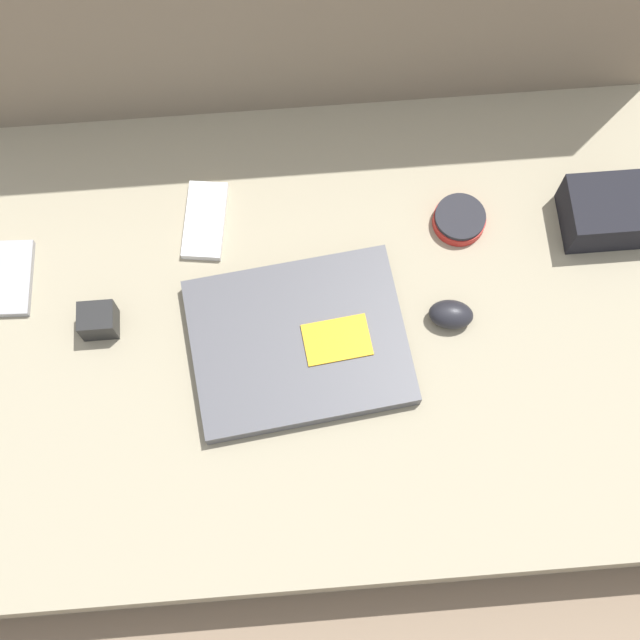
{
  "coord_description": "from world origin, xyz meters",
  "views": [
    {
      "loc": [
        -0.03,
        -0.4,
        1.32
      ],
      "look_at": [
        0.0,
        0.0,
        0.16
      ],
      "focal_mm": 50.0,
      "sensor_mm": 36.0,
      "label": 1
    }
  ],
  "objects_px": {
    "computer_mouse": "(451,314)",
    "speaker_puck": "(459,219)",
    "laptop": "(299,342)",
    "charger_brick": "(98,321)",
    "camera_pouch": "(610,212)",
    "phone_black": "(8,278)",
    "phone_silver": "(205,220)"
  },
  "relations": [
    {
      "from": "computer_mouse",
      "to": "charger_brick",
      "type": "xyz_separation_m",
      "value": [
        -0.49,
        0.03,
        0.01
      ]
    },
    {
      "from": "laptop",
      "to": "charger_brick",
      "type": "bearing_deg",
      "value": 163.17
    },
    {
      "from": "laptop",
      "to": "speaker_puck",
      "type": "relative_size",
      "value": 4.15
    },
    {
      "from": "phone_silver",
      "to": "phone_black",
      "type": "height_order",
      "value": "same"
    },
    {
      "from": "charger_brick",
      "to": "camera_pouch",
      "type": "bearing_deg",
      "value": 8.09
    },
    {
      "from": "computer_mouse",
      "to": "speaker_puck",
      "type": "distance_m",
      "value": 0.15
    },
    {
      "from": "speaker_puck",
      "to": "charger_brick",
      "type": "height_order",
      "value": "charger_brick"
    },
    {
      "from": "camera_pouch",
      "to": "charger_brick",
      "type": "bearing_deg",
      "value": -171.91
    },
    {
      "from": "computer_mouse",
      "to": "camera_pouch",
      "type": "relative_size",
      "value": 0.53
    },
    {
      "from": "phone_black",
      "to": "phone_silver",
      "type": "bearing_deg",
      "value": 16.22
    },
    {
      "from": "laptop",
      "to": "phone_black",
      "type": "xyz_separation_m",
      "value": [
        -0.41,
        0.13,
        -0.01
      ]
    },
    {
      "from": "speaker_puck",
      "to": "camera_pouch",
      "type": "xyz_separation_m",
      "value": [
        0.21,
        -0.01,
        0.02
      ]
    },
    {
      "from": "laptop",
      "to": "computer_mouse",
      "type": "bearing_deg",
      "value": -0.64
    },
    {
      "from": "phone_silver",
      "to": "computer_mouse",
      "type": "bearing_deg",
      "value": -19.7
    },
    {
      "from": "phone_silver",
      "to": "laptop",
      "type": "bearing_deg",
      "value": -50.16
    },
    {
      "from": "camera_pouch",
      "to": "laptop",
      "type": "bearing_deg",
      "value": -161.42
    },
    {
      "from": "speaker_puck",
      "to": "phone_silver",
      "type": "relative_size",
      "value": 0.6
    },
    {
      "from": "laptop",
      "to": "computer_mouse",
      "type": "height_order",
      "value": "computer_mouse"
    },
    {
      "from": "speaker_puck",
      "to": "phone_black",
      "type": "distance_m",
      "value": 0.65
    },
    {
      "from": "speaker_puck",
      "to": "phone_black",
      "type": "relative_size",
      "value": 0.66
    },
    {
      "from": "camera_pouch",
      "to": "phone_black",
      "type": "bearing_deg",
      "value": -178.43
    },
    {
      "from": "laptop",
      "to": "charger_brick",
      "type": "distance_m",
      "value": 0.28
    },
    {
      "from": "phone_silver",
      "to": "camera_pouch",
      "type": "distance_m",
      "value": 0.58
    },
    {
      "from": "laptop",
      "to": "computer_mouse",
      "type": "distance_m",
      "value": 0.21
    },
    {
      "from": "computer_mouse",
      "to": "laptop",
      "type": "bearing_deg",
      "value": -162.87
    },
    {
      "from": "computer_mouse",
      "to": "phone_black",
      "type": "distance_m",
      "value": 0.63
    },
    {
      "from": "laptop",
      "to": "charger_brick",
      "type": "xyz_separation_m",
      "value": [
        -0.27,
        0.05,
        0.01
      ]
    },
    {
      "from": "laptop",
      "to": "charger_brick",
      "type": "height_order",
      "value": "charger_brick"
    },
    {
      "from": "computer_mouse",
      "to": "speaker_puck",
      "type": "xyz_separation_m",
      "value": [
        0.03,
        0.15,
        -0.01
      ]
    },
    {
      "from": "computer_mouse",
      "to": "phone_silver",
      "type": "distance_m",
      "value": 0.38
    },
    {
      "from": "computer_mouse",
      "to": "camera_pouch",
      "type": "bearing_deg",
      "value": 39.6
    },
    {
      "from": "phone_black",
      "to": "charger_brick",
      "type": "relative_size",
      "value": 2.33
    }
  ]
}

